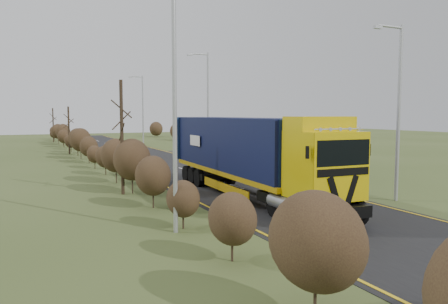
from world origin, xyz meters
TOP-DOWN VIEW (x-y plane):
  - ground at (0.00, 0.00)m, footprint 160.00×160.00m
  - road at (0.00, 10.00)m, footprint 8.00×120.00m
  - layby at (6.50, 20.00)m, footprint 6.00×18.00m
  - lane_markings at (0.00, 9.69)m, footprint 7.52×116.00m
  - hedgerow at (-6.00, 7.89)m, footprint 2.24×102.04m
  - lorry at (-0.90, 0.38)m, footprint 2.92×15.04m
  - car_red_hatchback at (6.02, 16.99)m, footprint 3.10×4.43m
  - car_blue_sedan at (6.45, 23.81)m, footprint 3.31×4.97m
  - streetlight_near at (5.22, -3.48)m, footprint 1.82×0.18m
  - streetlight_mid at (4.47, 18.29)m, footprint 2.09×0.20m
  - streetlight_far at (4.47, 41.44)m, footprint 2.03×0.19m
  - left_pole at (-6.43, -4.35)m, footprint 0.16×0.16m
  - speed_sign at (4.20, 15.85)m, footprint 0.63×0.10m
  - warning_board at (5.80, 28.17)m, footprint 0.78×0.11m

SIDE VIEW (x-z plane):
  - ground at x=0.00m, z-range 0.00..0.00m
  - road at x=0.00m, z-range 0.00..0.02m
  - layby at x=6.50m, z-range 0.00..0.02m
  - lane_markings at x=0.00m, z-range 0.03..0.03m
  - car_red_hatchback at x=6.02m, z-range 0.00..1.40m
  - car_blue_sedan at x=6.45m, z-range 0.00..1.55m
  - warning_board at x=5.80m, z-range 0.24..2.28m
  - speed_sign at x=4.20m, z-range 0.45..2.73m
  - hedgerow at x=-6.00m, z-range -1.41..4.64m
  - lorry at x=-0.90m, z-range 0.28..4.46m
  - streetlight_near at x=5.22m, z-range 0.42..8.93m
  - left_pole at x=-6.43m, z-range 0.00..9.82m
  - streetlight_far at x=4.47m, z-range 0.50..10.09m
  - streetlight_mid at x=4.47m, z-range 0.53..10.40m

